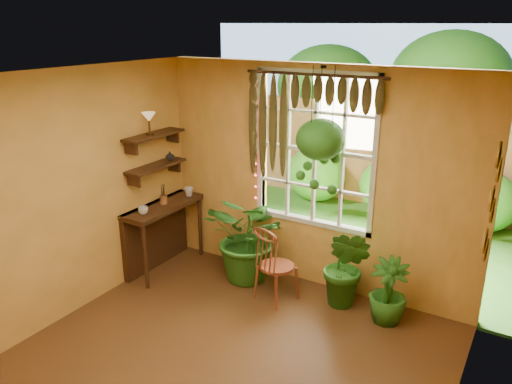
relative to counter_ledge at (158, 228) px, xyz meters
The scene contains 23 objects.
floor 2.55m from the counter_ledge, 39.96° to the right, with size 4.50×4.50×0.00m, color #522D17.
ceiling 3.29m from the counter_ledge, 39.96° to the right, with size 4.50×4.50×0.00m, color white.
wall_back 2.17m from the counter_ledge, 18.80° to the left, with size 4.00×4.00×0.00m, color #E8A64F.
wall_left 1.79m from the counter_ledge, 93.24° to the right, with size 4.50×4.50×0.00m, color #E8A64F.
wall_right 4.30m from the counter_ledge, 22.26° to the right, with size 4.50×4.50×0.00m, color #E8A64F.
window 2.33m from the counter_ledge, 19.65° to the left, with size 1.52×0.10×1.86m.
valance_vine 2.57m from the counter_ledge, 17.07° to the left, with size 1.70×0.12×1.10m.
string_lights 1.76m from the counter_ledge, 27.17° to the left, with size 0.03×0.03×1.54m, color #FF2633, non-canonical shape.
wall_plates 4.02m from the counter_ledge, ahead, with size 0.04×0.32×1.10m, color #FFF4D0, non-canonical shape.
counter_ledge is the anchor object (origin of this frame).
shelf_lower 0.85m from the counter_ledge, ahead, with size 0.25×0.90×0.04m, color #3E2610.
shelf_upper 1.25m from the counter_ledge, ahead, with size 0.25×0.90×0.04m, color #3E2610.
backyard 5.74m from the counter_ledge, 67.84° to the left, with size 14.00×10.00×12.00m.
windsor_chair 1.77m from the counter_ledge, ahead, with size 0.51×0.52×1.09m.
potted_plant_left 1.29m from the counter_ledge, 13.08° to the left, with size 1.05×0.91×1.17m, color #124312.
potted_plant_mid 2.54m from the counter_ledge, ahead, with size 0.54×0.44×0.99m, color #124312.
potted_plant_right 3.04m from the counter_ledge, ahead, with size 0.41×0.41×0.74m, color #124312.
hanging_basket 2.49m from the counter_ledge, 12.21° to the left, with size 0.55×0.55×1.41m.
cup_a 0.57m from the counter_ledge, 71.37° to the right, with size 0.12×0.12×0.10m, color silver.
cup_b 0.62m from the counter_ledge, 66.55° to the left, with size 0.12×0.12×0.11m, color beige.
brush_jar 0.49m from the counter_ledge, ahead, with size 0.09×0.09×0.34m.
shelf_vase 0.97m from the counter_ledge, 81.72° to the left, with size 0.12×0.12×0.12m, color #B2AD99.
tiffany_lamp 1.47m from the counter_ledge, 60.32° to the right, with size 0.17×0.17×0.28m.
Camera 1 is at (2.32, -2.96, 3.12)m, focal length 35.00 mm.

